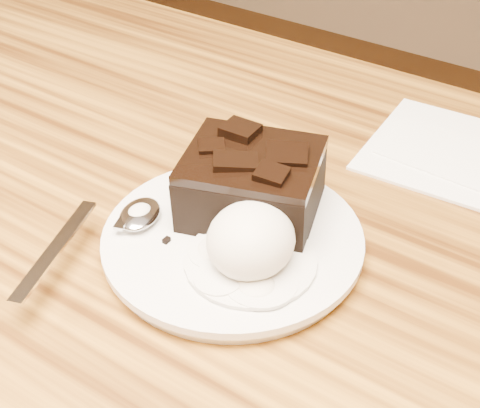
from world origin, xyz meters
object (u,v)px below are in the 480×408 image
Objects in this scene: brownie at (252,187)px; spoon at (140,216)px; napkin at (452,151)px; ice_cream_scoop at (251,240)px; plate at (233,243)px.

spoon is (-0.07, -0.06, -0.02)m from brownie.
spoon is 1.16× the size of napkin.
ice_cream_scoop reaches higher than spoon.
plate is at bearing 146.55° from ice_cream_scoop.
plate is 1.99× the size of brownie.
brownie is at bearing 98.07° from plate.
napkin is (0.09, 0.23, -0.01)m from plate.
ice_cream_scoop is 0.39× the size of spoon.
ice_cream_scoop reaches higher than brownie.
ice_cream_scoop is at bearing -57.11° from brownie.
ice_cream_scoop reaches higher than plate.
plate is 0.25m from napkin.
brownie reaches higher than plate.
napkin is at bearing 68.14° from plate.
plate is 1.17× the size of spoon.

